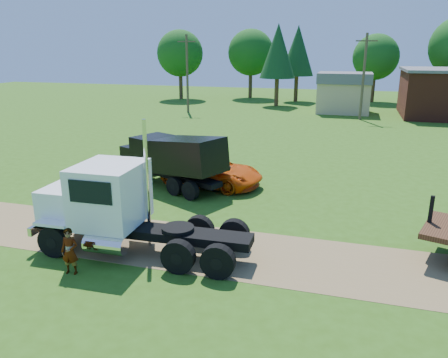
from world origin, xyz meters
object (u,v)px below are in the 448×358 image
(white_semi_tractor, at_px, (113,207))
(black_dump_truck, at_px, (172,157))
(orange_pickup, at_px, (211,171))
(spectator_a, at_px, (70,251))

(white_semi_tractor, distance_m, black_dump_truck, 8.02)
(black_dump_truck, relative_size, orange_pickup, 1.22)
(white_semi_tractor, bearing_deg, black_dump_truck, 95.04)
(black_dump_truck, height_order, orange_pickup, black_dump_truck)
(black_dump_truck, distance_m, orange_pickup, 2.35)
(white_semi_tractor, height_order, spectator_a, white_semi_tractor)
(spectator_a, bearing_deg, orange_pickup, 74.97)
(white_semi_tractor, xyz_separation_m, orange_pickup, (1.00, 8.94, -0.90))
(orange_pickup, relative_size, spectator_a, 3.54)
(orange_pickup, distance_m, spectator_a, 11.20)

